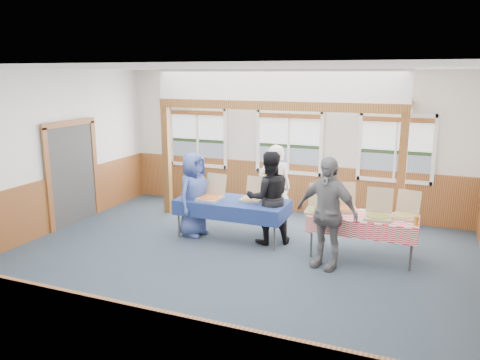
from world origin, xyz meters
name	(u,v)px	position (x,y,z in m)	size (l,w,h in m)	color
floor	(229,265)	(0.00, 0.00, 0.00)	(8.00, 8.00, 0.00)	#24303C
ceiling	(228,68)	(0.00, 0.00, 3.20)	(8.00, 8.00, 0.00)	white
wall_back	(290,142)	(0.00, 3.50, 1.60)	(8.00, 8.00, 0.00)	silver
wall_front	(76,244)	(0.00, -3.50, 1.60)	(8.00, 8.00, 0.00)	silver
wall_left	(35,155)	(-4.00, 0.00, 1.60)	(8.00, 8.00, 0.00)	silver
wainscot_back	(288,187)	(0.00, 3.48, 0.55)	(7.98, 0.05, 1.10)	brown
wainscot_front	(86,346)	(0.00, -3.48, 0.55)	(7.98, 0.05, 1.10)	brown
wainscot_left	(41,208)	(-3.98, 0.00, 0.55)	(0.05, 6.98, 1.10)	brown
cased_opening	(72,174)	(-3.96, 0.90, 1.05)	(0.06, 1.30, 2.10)	#363636
window_left	(198,134)	(-2.30, 3.46, 1.68)	(1.56, 0.10, 1.46)	white
window_mid	(289,139)	(0.00, 3.46, 1.68)	(1.56, 0.10, 1.46)	white
window_right	(396,144)	(2.30, 3.46, 1.68)	(1.56, 0.10, 1.46)	white
post_left	(167,161)	(-2.50, 2.30, 1.20)	(0.15, 0.15, 2.40)	#593313
post_right	(401,179)	(2.50, 2.30, 1.20)	(0.15, 0.15, 2.40)	#593313
cross_beam	(274,106)	(0.00, 2.30, 2.49)	(5.15, 0.18, 0.18)	#593313
table_left	(232,202)	(-0.47, 1.26, 0.71)	(2.25, 1.30, 0.76)	#363636
table_right	(363,219)	(1.99, 1.18, 0.70)	(1.95, 1.32, 0.76)	#363636
pizza_box_a	(211,196)	(-0.86, 1.16, 0.83)	(0.46, 0.54, 0.46)	tan
pizza_box_b	(252,196)	(-0.12, 1.43, 0.82)	(0.38, 0.47, 0.42)	tan
pizza_box_c	(318,208)	(1.23, 1.09, 0.83)	(0.45, 0.54, 0.46)	tan
pizza_box_d	(344,206)	(1.63, 1.38, 0.83)	(0.54, 0.60, 0.46)	tan
pizza_box_e	(378,214)	(2.23, 1.11, 0.83)	(0.45, 0.55, 0.47)	tan
pizza_box_f	(405,214)	(2.65, 1.33, 0.82)	(0.48, 0.55, 0.42)	tan
veggie_tray	(197,195)	(-1.22, 1.26, 0.79)	(0.40, 0.40, 0.09)	black
drink_glass	(416,221)	(2.84, 0.93, 0.83)	(0.07, 0.07, 0.15)	#A96B1C
woman_white	(275,188)	(0.16, 1.95, 0.88)	(0.64, 0.42, 1.77)	white
woman_black	(269,198)	(0.25, 1.29, 0.87)	(0.85, 0.66, 1.74)	black
man_blue	(194,194)	(-1.23, 1.14, 0.82)	(0.81, 0.52, 1.65)	#3D5198
person_grey	(327,213)	(1.48, 0.57, 0.92)	(1.08, 0.45, 1.84)	slate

